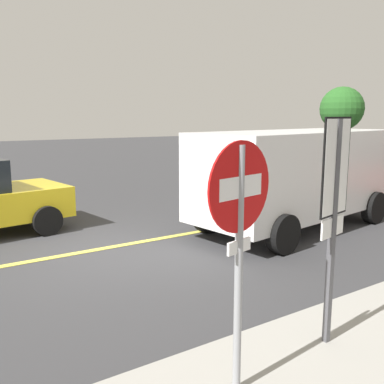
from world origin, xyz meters
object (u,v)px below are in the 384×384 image
(car_black_far_lane, at_px, (320,166))
(tree_left_verge, at_px, (342,109))
(stop_sign, at_px, (239,230))
(speed_limit_sign, at_px, (334,193))
(white_van, at_px, (296,173))

(car_black_far_lane, xyz_separation_m, tree_left_verge, (6.28, 4.06, 2.06))
(stop_sign, distance_m, tree_left_verge, 19.84)
(stop_sign, relative_size, speed_limit_sign, 0.93)
(car_black_far_lane, distance_m, tree_left_verge, 7.75)
(car_black_far_lane, bearing_deg, speed_limit_sign, -139.29)
(stop_sign, distance_m, speed_limit_sign, 1.34)
(car_black_far_lane, bearing_deg, tree_left_verge, 32.92)
(stop_sign, bearing_deg, tree_left_verge, 35.51)
(speed_limit_sign, distance_m, car_black_far_lane, 11.27)
(white_van, xyz_separation_m, tree_left_verge, (11.10, 7.43, 1.59))
(stop_sign, height_order, car_black_far_lane, stop_sign)
(speed_limit_sign, height_order, tree_left_verge, tree_left_verge)
(tree_left_verge, bearing_deg, stop_sign, -144.49)
(speed_limit_sign, relative_size, car_black_far_lane, 0.57)
(stop_sign, xyz_separation_m, tree_left_verge, (16.11, 11.50, 1.26))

